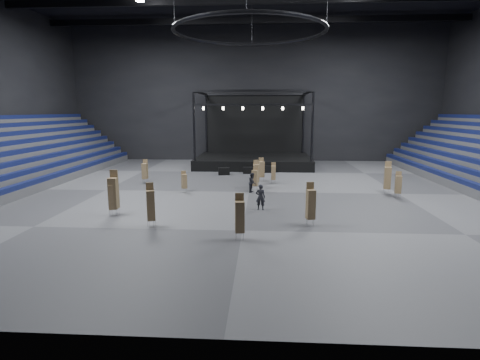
# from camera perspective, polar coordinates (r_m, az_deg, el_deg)

# --- Properties ---
(floor) EXTENTS (50.00, 50.00, 0.00)m
(floor) POSITION_cam_1_polar(r_m,az_deg,el_deg) (31.94, 1.37, -1.83)
(floor) COLOR #4E4E50
(floor) RESTS_ON ground
(wall_back) EXTENTS (50.00, 0.20, 18.00)m
(wall_back) POSITION_cam_1_polar(r_m,az_deg,el_deg) (52.25, 2.27, 12.87)
(wall_back) COLOR black
(wall_back) RESTS_ON ground
(wall_front) EXTENTS (50.00, 0.20, 18.00)m
(wall_front) POSITION_cam_1_polar(r_m,az_deg,el_deg) (10.48, -2.87, 22.55)
(wall_front) COLOR black
(wall_front) RESTS_ON ground
(stage) EXTENTS (14.00, 10.00, 9.20)m
(stage) POSITION_cam_1_polar(r_m,az_deg,el_deg) (47.74, 2.08, 4.03)
(stage) COLOR black
(stage) RESTS_ON floor
(truss_ring) EXTENTS (12.30, 12.30, 5.15)m
(truss_ring) POSITION_cam_1_polar(r_m,az_deg,el_deg) (31.82, 1.48, 21.70)
(truss_ring) COLOR black
(truss_ring) RESTS_ON ceiling
(flight_case_left) EXTENTS (1.28, 0.82, 0.79)m
(flight_case_left) POSITION_cam_1_polar(r_m,az_deg,el_deg) (40.43, -2.46, 1.34)
(flight_case_left) COLOR black
(flight_case_left) RESTS_ON floor
(flight_case_mid) EXTENTS (1.09, 0.56, 0.72)m
(flight_case_mid) POSITION_cam_1_polar(r_m,az_deg,el_deg) (41.23, 1.23, 1.48)
(flight_case_mid) COLOR black
(flight_case_mid) RESTS_ON floor
(flight_case_right) EXTENTS (1.20, 0.66, 0.78)m
(flight_case_right) POSITION_cam_1_polar(r_m,az_deg,el_deg) (42.06, 4.51, 1.66)
(flight_case_right) COLOR black
(flight_case_right) RESTS_ON floor
(chair_stack_0) EXTENTS (0.58, 0.58, 2.63)m
(chair_stack_0) POSITION_cam_1_polar(r_m,az_deg,el_deg) (22.84, 10.71, -3.54)
(chair_stack_0) COLOR silver
(chair_stack_0) RESTS_ON floor
(chair_stack_1) EXTENTS (0.43, 0.43, 2.01)m
(chair_stack_1) POSITION_cam_1_polar(r_m,az_deg,el_deg) (35.68, 5.12, 1.16)
(chair_stack_1) COLOR silver
(chair_stack_1) RESTS_ON floor
(chair_stack_2) EXTENTS (0.51, 0.51, 2.26)m
(chair_stack_2) POSITION_cam_1_polar(r_m,az_deg,el_deg) (36.90, -14.29, 1.40)
(chair_stack_2) COLOR silver
(chair_stack_2) RESTS_ON floor
(chair_stack_3) EXTENTS (0.55, 0.55, 2.52)m
(chair_stack_3) POSITION_cam_1_polar(r_m,az_deg,el_deg) (20.01, -0.04, -5.50)
(chair_stack_3) COLOR silver
(chair_stack_3) RESTS_ON floor
(chair_stack_4) EXTENTS (0.63, 0.63, 2.72)m
(chair_stack_4) POSITION_cam_1_polar(r_m,az_deg,el_deg) (33.23, 21.56, 0.38)
(chair_stack_4) COLOR silver
(chair_stack_4) RESTS_ON floor
(chair_stack_5) EXTENTS (0.52, 0.52, 2.11)m
(chair_stack_5) POSITION_cam_1_polar(r_m,az_deg,el_deg) (32.13, 22.97, -0.57)
(chair_stack_5) COLOR silver
(chair_stack_5) RESTS_ON floor
(chair_stack_6) EXTENTS (0.56, 0.56, 2.42)m
(chair_stack_6) POSITION_cam_1_polar(r_m,az_deg,el_deg) (34.13, 2.49, 1.10)
(chair_stack_6) COLOR silver
(chair_stack_6) RESTS_ON floor
(chair_stack_8) EXTENTS (0.56, 0.56, 3.02)m
(chair_stack_8) POSITION_cam_1_polar(r_m,az_deg,el_deg) (25.97, -18.71, -1.79)
(chair_stack_8) COLOR silver
(chair_stack_8) RESTS_ON floor
(chair_stack_9) EXTENTS (0.60, 0.60, 2.32)m
(chair_stack_9) POSITION_cam_1_polar(r_m,az_deg,el_deg) (36.69, 3.31, 1.70)
(chair_stack_9) COLOR silver
(chair_stack_9) RESTS_ON floor
(chair_stack_10) EXTENTS (0.56, 0.56, 1.84)m
(chair_stack_10) POSITION_cam_1_polar(r_m,az_deg,el_deg) (31.94, -8.51, -0.14)
(chair_stack_10) COLOR silver
(chair_stack_10) RESTS_ON floor
(chair_stack_11) EXTENTS (0.60, 0.60, 2.11)m
(chair_stack_11) POSITION_cam_1_polar(r_m,az_deg,el_deg) (32.43, 2.30, 0.37)
(chair_stack_11) COLOR silver
(chair_stack_11) RESTS_ON floor
(chair_stack_12) EXTENTS (0.59, 0.59, 2.65)m
(chair_stack_12) POSITION_cam_1_polar(r_m,az_deg,el_deg) (22.83, -13.46, -3.67)
(chair_stack_12) COLOR silver
(chair_stack_12) RESTS_ON floor
(chair_stack_13) EXTENTS (0.65, 0.65, 2.49)m
(chair_stack_13) POSITION_cam_1_polar(r_m,az_deg,el_deg) (25.98, -18.86, -2.34)
(chair_stack_13) COLOR silver
(chair_stack_13) RESTS_ON floor
(man_center) EXTENTS (0.67, 0.45, 1.81)m
(man_center) POSITION_cam_1_polar(r_m,az_deg,el_deg) (26.08, 3.14, -2.62)
(man_center) COLOR black
(man_center) RESTS_ON floor
(crew_member) EXTENTS (0.80, 0.93, 1.67)m
(crew_member) POSITION_cam_1_polar(r_m,az_deg,el_deg) (31.71, 1.91, -0.39)
(crew_member) COLOR black
(crew_member) RESTS_ON floor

